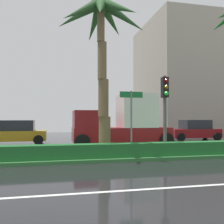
{
  "coord_description": "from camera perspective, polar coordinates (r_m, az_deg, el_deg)",
  "views": [
    {
      "loc": [
        -1.96,
        -4.36,
        1.88
      ],
      "look_at": [
        1.91,
        13.2,
        2.31
      ],
      "focal_mm": 40.61,
      "sensor_mm": 36.0,
      "label": 1
    }
  ],
  "objects": [
    {
      "name": "street_name_sign",
      "position": [
        11.79,
        4.37,
        -0.39
      ],
      "size": [
        1.1,
        0.08,
        3.0
      ],
      "color": "slate",
      "rests_on": "median_strip"
    },
    {
      "name": "ground_plane",
      "position": [
        13.64,
        -4.11,
        -9.5
      ],
      "size": [
        90.0,
        42.0,
        0.1
      ],
      "primitive_type": "cube",
      "color": "black"
    },
    {
      "name": "median_strip",
      "position": [
        12.64,
        -3.44,
        -9.57
      ],
      "size": [
        85.5,
        4.0,
        0.15
      ],
      "primitive_type": "cube",
      "color": "#2D6B33",
      "rests_on": "ground_plane"
    },
    {
      "name": "building_far_right",
      "position": [
        40.36,
        22.61,
        6.81
      ],
      "size": [
        21.67,
        12.77,
        15.11
      ],
      "color": "#A89E8E",
      "rests_on": "ground_plane"
    },
    {
      "name": "box_truck_lead",
      "position": [
        16.87,
        2.32,
        -2.5
      ],
      "size": [
        6.4,
        2.64,
        3.46
      ],
      "rotation": [
        0.0,
        0.0,
        3.14
      ],
      "color": "maroon",
      "rests_on": "ground_plane"
    },
    {
      "name": "median_hedge",
      "position": [
        11.22,
        -2.31,
        -8.68
      ],
      "size": [
        76.5,
        0.7,
        0.6
      ],
      "color": "#1E6028",
      "rests_on": "median_strip"
    },
    {
      "name": "car_in_traffic_third",
      "position": [
        22.71,
        17.99,
        -3.96
      ],
      "size": [
        4.3,
        2.02,
        1.72
      ],
      "rotation": [
        0.0,
        0.0,
        3.14
      ],
      "color": "maroon",
      "rests_on": "ground_plane"
    },
    {
      "name": "car_in_traffic_second",
      "position": [
        19.67,
        -20.74,
        -4.35
      ],
      "size": [
        4.3,
        2.02,
        1.72
      ],
      "rotation": [
        0.0,
        0.0,
        3.14
      ],
      "color": "#B28C1E",
      "rests_on": "ground_plane"
    },
    {
      "name": "palm_tree_centre_left",
      "position": [
        12.83,
        -2.38,
        18.06
      ],
      "size": [
        4.55,
        4.58,
        7.75
      ],
      "color": "brown",
      "rests_on": "median_strip"
    },
    {
      "name": "traffic_signal_median_right",
      "position": [
        12.19,
        11.85,
        2.61
      ],
      "size": [
        0.28,
        0.43,
        3.73
      ],
      "color": "#4C4C47",
      "rests_on": "median_strip"
    },
    {
      "name": "near_lane_divider_stripe",
      "position": [
        6.91,
        4.73,
        -17.11
      ],
      "size": [
        81.0,
        0.14,
        0.01
      ],
      "primitive_type": "cube",
      "color": "white",
      "rests_on": "ground_plane"
    }
  ]
}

